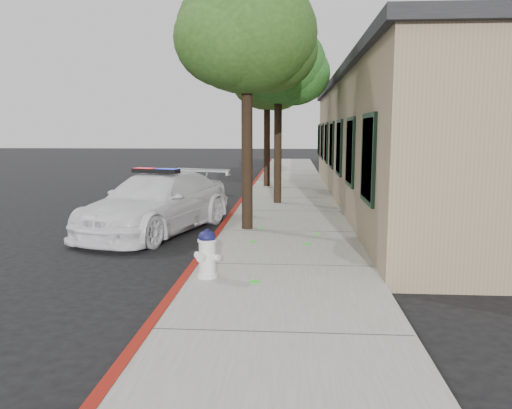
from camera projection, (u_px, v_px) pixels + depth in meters
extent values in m
plane|color=black|center=(192.00, 271.00, 9.01)|extent=(120.00, 120.00, 0.00)
cube|color=gray|center=(285.00, 234.00, 11.85)|extent=(3.20, 60.00, 0.15)
cube|color=#9F2011|center=(219.00, 233.00, 11.95)|extent=(0.14, 60.00, 0.16)
cube|color=#8E775D|center=(439.00, 144.00, 17.13)|extent=(7.00, 20.00, 4.00)
cube|color=black|center=(443.00, 80.00, 16.82)|extent=(7.30, 20.30, 0.24)
cube|color=black|center=(368.00, 158.00, 9.49)|extent=(0.08, 1.48, 1.68)
cube|color=black|center=(350.00, 152.00, 12.45)|extent=(0.08, 1.48, 1.68)
cube|color=black|center=(339.00, 148.00, 15.41)|extent=(0.08, 1.48, 1.68)
cube|color=black|center=(332.00, 145.00, 18.37)|extent=(0.08, 1.48, 1.68)
cube|color=black|center=(326.00, 143.00, 21.33)|extent=(0.08, 1.48, 1.68)
cube|color=black|center=(322.00, 141.00, 24.29)|extent=(0.08, 1.48, 1.68)
cube|color=black|center=(319.00, 140.00, 27.26)|extent=(0.08, 1.48, 1.68)
imported|color=white|center=(157.00, 203.00, 12.36)|extent=(3.43, 5.36, 1.45)
cube|color=black|center=(156.00, 171.00, 12.24)|extent=(1.23, 0.63, 0.10)
cube|color=red|center=(145.00, 170.00, 12.36)|extent=(0.57, 0.39, 0.11)
cube|color=#0B21CB|center=(167.00, 171.00, 12.13)|extent=(0.57, 0.39, 0.11)
cylinder|color=silver|center=(208.00, 275.00, 8.12)|extent=(0.32, 0.32, 0.06)
cylinder|color=silver|center=(207.00, 258.00, 8.08)|extent=(0.27, 0.27, 0.52)
cylinder|color=silver|center=(207.00, 240.00, 8.04)|extent=(0.30, 0.30, 0.04)
ellipsoid|color=#10113E|center=(207.00, 237.00, 8.03)|extent=(0.28, 0.28, 0.21)
cylinder|color=#10113E|center=(207.00, 231.00, 8.02)|extent=(0.07, 0.07, 0.06)
cylinder|color=silver|center=(199.00, 255.00, 8.15)|extent=(0.15, 0.14, 0.10)
cylinder|color=silver|center=(216.00, 257.00, 8.00)|extent=(0.15, 0.14, 0.10)
cylinder|color=silver|center=(202.00, 257.00, 7.93)|extent=(0.17, 0.16, 0.13)
cylinder|color=black|center=(247.00, 153.00, 11.89)|extent=(0.26, 0.26, 3.60)
ellipsoid|color=#1F4716|center=(247.00, 33.00, 11.50)|extent=(3.20, 3.20, 2.72)
ellipsoid|color=#1F4716|center=(267.00, 49.00, 11.90)|extent=(2.40, 2.40, 2.04)
ellipsoid|color=#1F4716|center=(230.00, 39.00, 11.19)|extent=(2.50, 2.50, 2.12)
cylinder|color=black|center=(278.00, 148.00, 16.21)|extent=(0.25, 0.25, 3.53)
ellipsoid|color=#194F18|center=(278.00, 63.00, 15.83)|extent=(2.96, 2.96, 2.51)
ellipsoid|color=#194F18|center=(292.00, 73.00, 16.03)|extent=(2.38, 2.38, 2.03)
ellipsoid|color=#194F18|center=(265.00, 69.00, 15.80)|extent=(2.29, 2.29, 1.95)
cylinder|color=black|center=(267.00, 144.00, 21.12)|extent=(0.26, 0.26, 3.51)
ellipsoid|color=#2F571B|center=(267.00, 78.00, 20.74)|extent=(3.01, 3.01, 2.56)
ellipsoid|color=#2F571B|center=(277.00, 87.00, 21.13)|extent=(2.31, 2.31, 1.96)
ellipsoid|color=#2F571B|center=(263.00, 82.00, 20.38)|extent=(2.41, 2.41, 2.05)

